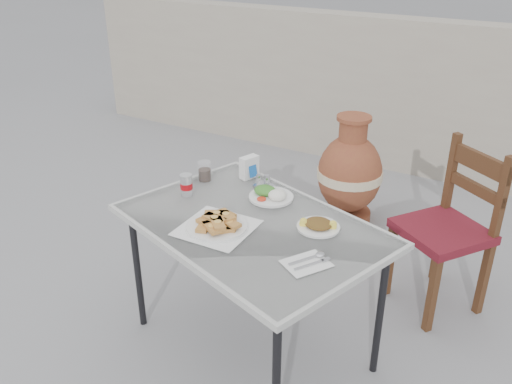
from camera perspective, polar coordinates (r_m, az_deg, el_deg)
The scene contains 13 objects.
ground at distance 2.75m, azimuth -2.12°, elevation -15.33°, with size 80.00×80.00×0.00m, color slate.
cafe_table at distance 2.34m, azimuth -0.49°, elevation -4.19°, with size 1.31×1.08×0.68m.
pide_plate at distance 2.27m, azimuth -4.16°, elevation -3.22°, with size 0.30×0.30×0.06m.
salad_rice_plate at distance 2.51m, azimuth 1.56°, elevation -0.24°, with size 0.21×0.21×0.05m.
salad_chopped_plate at distance 2.28m, azimuth 6.58°, elevation -3.47°, with size 0.18×0.18×0.04m.
soda_can at distance 2.55m, azimuth -7.34°, elevation 0.74°, with size 0.06×0.06×0.10m.
cola_glass at distance 2.69m, azimuth -5.43°, elevation 2.08°, with size 0.07×0.07×0.10m.
napkin_holder at distance 2.70m, azimuth -0.71°, elevation 2.63°, with size 0.08×0.10×0.11m.
condiment_caddy at distance 2.61m, azimuth 0.90°, elevation 0.93°, with size 0.10×0.09×0.07m.
cutlery_napkin at distance 2.06m, azimuth 5.59°, elevation -7.32°, with size 0.20×0.21×0.01m.
chair at distance 2.91m, azimuth 19.61°, elevation -3.49°, with size 0.54×0.54×0.88m.
terracotta_urn at distance 3.62m, azimuth 9.82°, elevation 1.84°, with size 0.43×0.43×0.75m.
back_wall at distance 4.54m, azimuth 14.95°, elevation 9.75°, with size 6.00×0.25×1.20m, color gray.
Camera 1 is at (1.11, -1.73, 1.82)m, focal length 38.00 mm.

